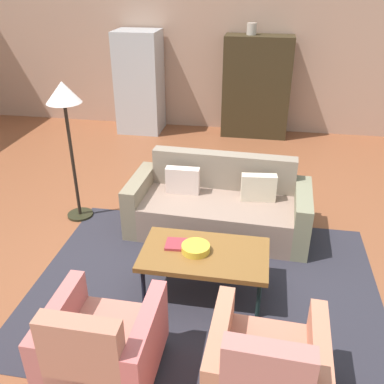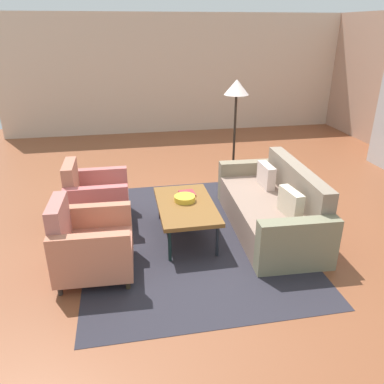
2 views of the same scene
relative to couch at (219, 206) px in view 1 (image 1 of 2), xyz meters
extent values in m
plane|color=brown|center=(-0.40, -0.50, -0.29)|extent=(11.91, 11.91, 0.00)
cube|color=tan|center=(-0.40, 3.72, 1.11)|extent=(9.93, 0.12, 2.80)
cube|color=#2A2830|center=(0.00, -1.14, -0.28)|extent=(3.40, 2.60, 0.01)
cube|color=#896E60|center=(0.00, -0.09, -0.08)|extent=(1.77, 0.97, 0.42)
cube|color=gray|center=(0.01, 0.27, 0.14)|extent=(1.75, 0.25, 0.86)
cube|color=#79765C|center=(0.96, -0.12, 0.02)|extent=(0.22, 0.91, 0.62)
cube|color=#7E7059|center=(-0.96, -0.05, 0.02)|extent=(0.22, 0.91, 0.62)
cube|color=beige|center=(0.45, 0.00, 0.29)|extent=(0.41, 0.16, 0.32)
cube|color=beige|center=(-0.45, 0.03, 0.29)|extent=(0.40, 0.13, 0.32)
cylinder|color=black|center=(-0.53, -0.91, -0.08)|extent=(0.04, 0.04, 0.41)
cylinder|color=black|center=(0.53, -0.91, -0.08)|extent=(0.04, 0.04, 0.41)
cylinder|color=black|center=(-0.53, -1.47, -0.08)|extent=(0.04, 0.04, 0.41)
cylinder|color=black|center=(0.53, -1.47, -0.08)|extent=(0.04, 0.04, 0.41)
cube|color=brown|center=(0.00, -1.19, 0.14)|extent=(1.20, 0.70, 0.05)
cylinder|color=#392912|center=(-0.94, -1.94, -0.24)|extent=(0.05, 0.05, 0.10)
cylinder|color=#35250F|center=(-0.26, -1.95, -0.24)|extent=(0.05, 0.05, 0.10)
cube|color=#B36E5D|center=(-0.60, -2.29, -0.04)|extent=(0.57, 0.80, 0.30)
cube|color=#B2715A|center=(-0.61, -2.62, 0.20)|extent=(0.56, 0.14, 0.78)
cube|color=#B3635F|center=(-0.94, -2.28, 0.09)|extent=(0.13, 0.80, 0.56)
cube|color=#C56260|center=(-0.26, -2.29, 0.09)|extent=(0.13, 0.80, 0.56)
cylinder|color=#362417|center=(0.27, -1.93, -0.24)|extent=(0.05, 0.05, 0.10)
cylinder|color=#322919|center=(0.95, -1.96, -0.24)|extent=(0.05, 0.05, 0.10)
cube|color=#BA6E58|center=(0.60, -2.29, -0.04)|extent=(0.59, 0.82, 0.30)
cube|color=#B87559|center=(0.26, -2.27, 0.09)|extent=(0.15, 0.80, 0.56)
cube|color=#C07559|center=(0.94, -2.30, 0.09)|extent=(0.15, 0.80, 0.56)
cylinder|color=gold|center=(-0.09, -1.19, 0.20)|extent=(0.27, 0.27, 0.07)
cube|color=maroon|center=(-0.29, -1.12, 0.18)|extent=(0.22, 0.21, 0.03)
cube|color=#322816|center=(0.27, 3.37, 0.61)|extent=(1.20, 0.50, 1.80)
cube|color=#33220D|center=(-0.03, 3.63, 0.61)|extent=(0.56, 0.01, 1.51)
cube|color=#322415|center=(0.57, 3.63, 0.61)|extent=(0.56, 0.01, 1.51)
cylinder|color=#B7A899|center=(0.12, 3.37, 1.61)|extent=(0.17, 0.17, 0.19)
cube|color=#B7BABF|center=(-1.89, 3.27, 0.64)|extent=(0.80, 0.70, 1.85)
cylinder|color=#99999E|center=(-1.84, 3.64, 0.73)|extent=(0.02, 0.02, 0.70)
cylinder|color=black|center=(-1.78, -0.04, -0.27)|extent=(0.32, 0.32, 0.03)
cylinder|color=black|center=(-1.78, -0.04, 0.47)|extent=(0.04, 0.04, 1.45)
cone|color=silver|center=(-1.78, -0.04, 1.31)|extent=(0.40, 0.40, 0.24)
camera|label=1|loc=(0.44, -4.42, 2.53)|focal=39.72mm
camera|label=2|loc=(4.21, -1.90, 2.21)|focal=35.33mm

